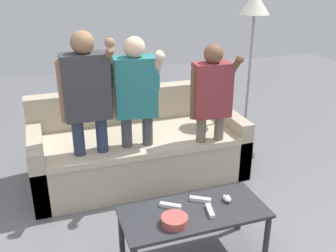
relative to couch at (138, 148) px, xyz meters
The scene contains 11 objects.
couch is the anchor object (origin of this frame).
coffee_table 1.41m from the couch, 87.63° to the right, with size 1.07×0.48×0.43m.
snack_bowl 1.52m from the couch, 94.92° to the right, with size 0.19×0.19×0.06m, color #B24C47.
game_remote_nunchuk 1.42m from the couch, 75.91° to the right, with size 0.06×0.09×0.05m.
floor_lamp 1.81m from the couch, ahead, with size 0.31×0.31×1.84m.
player_left 0.94m from the couch, 146.84° to the right, with size 0.47×0.31×1.60m.
player_center 0.74m from the couch, 103.65° to the right, with size 0.45×0.39×1.53m.
player_right 0.97m from the couch, 35.48° to the right, with size 0.42×0.32×1.44m.
game_remote_wand_near 1.47m from the couch, 83.78° to the right, with size 0.07×0.16×0.03m.
game_remote_wand_far 1.32m from the couch, 93.99° to the right, with size 0.15×0.12×0.03m.
game_remote_wand_spare 1.32m from the couch, 83.38° to the right, with size 0.16×0.12×0.03m.
Camera 1 is at (-0.69, -2.12, 2.07)m, focal length 40.96 mm.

